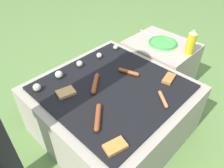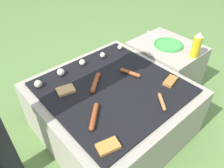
{
  "view_description": "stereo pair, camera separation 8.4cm",
  "coord_description": "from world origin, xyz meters",
  "px_view_note": "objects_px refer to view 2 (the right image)",
  "views": [
    {
      "loc": [
        -0.81,
        -0.79,
        1.38
      ],
      "look_at": [
        0.0,
        0.0,
        0.46
      ],
      "focal_mm": 35.0,
      "sensor_mm": 36.0,
      "label": 1
    },
    {
      "loc": [
        -0.75,
        -0.85,
        1.38
      ],
      "look_at": [
        0.0,
        0.0,
        0.46
      ],
      "focal_mm": 35.0,
      "sensor_mm": 36.0,
      "label": 2
    }
  ],
  "objects_px": {
    "sausage_front_center": "(95,83)",
    "condiment_bottle": "(197,45)",
    "fork_utensil": "(154,34)",
    "plate_colorful": "(168,45)"
  },
  "relations": [
    {
      "from": "sausage_front_center",
      "to": "condiment_bottle",
      "type": "bearing_deg",
      "value": -16.59
    },
    {
      "from": "condiment_bottle",
      "to": "fork_utensil",
      "type": "height_order",
      "value": "condiment_bottle"
    },
    {
      "from": "plate_colorful",
      "to": "condiment_bottle",
      "type": "bearing_deg",
      "value": -87.37
    },
    {
      "from": "condiment_bottle",
      "to": "plate_colorful",
      "type": "bearing_deg",
      "value": 92.63
    },
    {
      "from": "plate_colorful",
      "to": "fork_utensil",
      "type": "distance_m",
      "value": 0.23
    },
    {
      "from": "sausage_front_center",
      "to": "fork_utensil",
      "type": "distance_m",
      "value": 0.91
    },
    {
      "from": "sausage_front_center",
      "to": "plate_colorful",
      "type": "distance_m",
      "value": 0.81
    },
    {
      "from": "sausage_front_center",
      "to": "plate_colorful",
      "type": "height_order",
      "value": "sausage_front_center"
    },
    {
      "from": "sausage_front_center",
      "to": "plate_colorful",
      "type": "relative_size",
      "value": 0.65
    },
    {
      "from": "condiment_bottle",
      "to": "fork_utensil",
      "type": "xyz_separation_m",
      "value": [
        0.06,
        0.46,
        -0.1
      ]
    }
  ]
}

